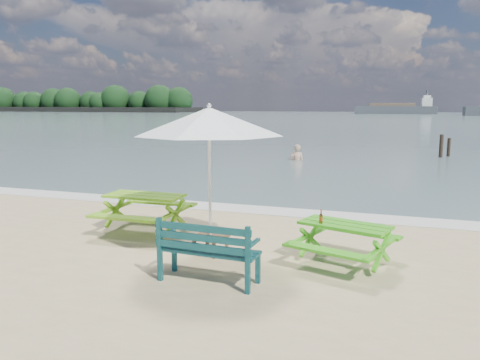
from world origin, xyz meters
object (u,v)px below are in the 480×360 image
(picnic_table_right, at_px, (344,245))
(park_bench, at_px, (209,263))
(patio_umbrella, at_px, (209,121))
(swimmer, at_px, (297,164))
(picnic_table_left, at_px, (145,213))
(side_table, at_px, (211,244))
(beer_bottle, at_px, (321,219))

(picnic_table_right, distance_m, park_bench, 2.29)
(patio_umbrella, distance_m, swimmer, 14.44)
(picnic_table_left, height_order, swimmer, picnic_table_left)
(picnic_table_right, height_order, side_table, picnic_table_right)
(beer_bottle, height_order, swimmer, beer_bottle)
(beer_bottle, xyz_separation_m, swimmer, (-3.37, 14.05, -0.92))
(picnic_table_left, height_order, beer_bottle, beer_bottle)
(swimmer, bearing_deg, beer_bottle, -76.52)
(picnic_table_right, bearing_deg, patio_umbrella, -175.10)
(beer_bottle, distance_m, swimmer, 14.48)
(side_table, xyz_separation_m, swimmer, (-1.47, 14.15, -0.34))
(picnic_table_right, bearing_deg, picnic_table_left, 169.53)
(picnic_table_left, height_order, park_bench, park_bench)
(picnic_table_right, relative_size, beer_bottle, 8.51)
(picnic_table_right, bearing_deg, park_bench, -141.38)
(picnic_table_right, distance_m, beer_bottle, 0.57)
(picnic_table_left, bearing_deg, side_table, -27.32)
(swimmer, bearing_deg, picnic_table_right, -74.99)
(beer_bottle, bearing_deg, park_bench, -136.71)
(picnic_table_left, xyz_separation_m, swimmer, (0.37, 13.19, -0.53))
(patio_umbrella, relative_size, swimmer, 1.64)
(side_table, xyz_separation_m, patio_umbrella, (0.00, 0.00, 2.12))
(park_bench, bearing_deg, beer_bottle, 43.29)
(picnic_table_left, xyz_separation_m, park_bench, (2.33, -2.19, -0.08))
(park_bench, height_order, beer_bottle, park_bench)
(picnic_table_left, relative_size, beer_bottle, 7.92)
(side_table, relative_size, swimmer, 0.33)
(picnic_table_left, relative_size, park_bench, 1.19)
(park_bench, height_order, swimmer, park_bench)
(picnic_table_left, bearing_deg, swimmer, 88.38)
(patio_umbrella, bearing_deg, picnic_table_left, 152.68)
(picnic_table_right, height_order, swimmer, swimmer)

